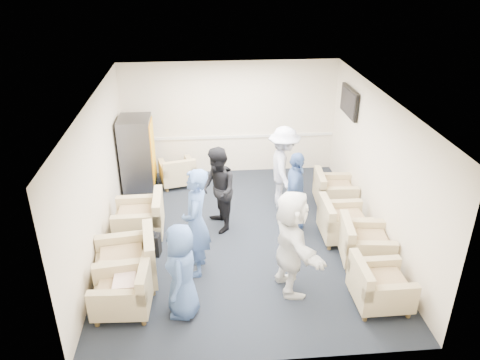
{
  "coord_description": "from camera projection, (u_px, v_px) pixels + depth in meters",
  "views": [
    {
      "loc": [
        -0.67,
        -7.46,
        4.92
      ],
      "look_at": [
        -0.0,
        0.2,
        1.12
      ],
      "focal_mm": 35.0,
      "sensor_mm": 36.0,
      "label": 1
    }
  ],
  "objects": [
    {
      "name": "armchair_right_far",
      "position": [
        332.0,
        192.0,
        9.86
      ],
      "size": [
        0.86,
        0.86,
        0.65
      ],
      "rotation": [
        0.0,
        0.0,
        1.5
      ],
      "color": "tan",
      "rests_on": "floor"
    },
    {
      "name": "person_mid_right",
      "position": [
        295.0,
        193.0,
        8.74
      ],
      "size": [
        0.64,
        1.03,
        1.63
      ],
      "primitive_type": "imported",
      "rotation": [
        0.0,
        0.0,
        1.3
      ],
      "color": "#405F9B",
      "rests_on": "floor"
    },
    {
      "name": "person_front_left",
      "position": [
        182.0,
        271.0,
        6.73
      ],
      "size": [
        0.56,
        0.78,
        1.51
      ],
      "primitive_type": "imported",
      "rotation": [
        0.0,
        0.0,
        -1.68
      ],
      "color": "#405F9B",
      "rests_on": "floor"
    },
    {
      "name": "armchair_left_mid",
      "position": [
        130.0,
        263.0,
        7.53
      ],
      "size": [
        1.06,
        1.06,
        0.76
      ],
      "rotation": [
        0.0,
        0.0,
        -1.44
      ],
      "color": "tan",
      "rests_on": "floor"
    },
    {
      "name": "person_mid_left",
      "position": [
        196.0,
        223.0,
        7.56
      ],
      "size": [
        0.53,
        0.74,
        1.89
      ],
      "primitive_type": "imported",
      "rotation": [
        0.0,
        0.0,
        -1.69
      ],
      "color": "#405F9B",
      "rests_on": "floor"
    },
    {
      "name": "person_back_left",
      "position": [
        218.0,
        190.0,
        8.81
      ],
      "size": [
        0.8,
        0.94,
        1.68
      ],
      "primitive_type": "imported",
      "rotation": [
        0.0,
        0.0,
        -1.35
      ],
      "color": "black",
      "rests_on": "floor"
    },
    {
      "name": "armchair_right_midfar",
      "position": [
        341.0,
        223.0,
        8.71
      ],
      "size": [
        0.85,
        0.85,
        0.67
      ],
      "rotation": [
        0.0,
        0.0,
        1.56
      ],
      "color": "tan",
      "rests_on": "floor"
    },
    {
      "name": "backpack",
      "position": [
        152.0,
        242.0,
        8.29
      ],
      "size": [
        0.32,
        0.26,
        0.49
      ],
      "rotation": [
        0.0,
        0.0,
        -0.2
      ],
      "color": "black",
      "rests_on": "floor"
    },
    {
      "name": "pillow",
      "position": [
        125.0,
        282.0,
        6.9
      ],
      "size": [
        0.33,
        0.43,
        0.12
      ],
      "primitive_type": "cube",
      "rotation": [
        0.0,
        0.0,
        -1.54
      ],
      "color": "white",
      "rests_on": "armchair_left_near"
    },
    {
      "name": "person_front_right",
      "position": [
        291.0,
        243.0,
        7.17
      ],
      "size": [
        0.77,
        1.69,
        1.75
      ],
      "primitive_type": "imported",
      "rotation": [
        0.0,
        0.0,
        1.73
      ],
      "color": "white",
      "rests_on": "floor"
    },
    {
      "name": "armchair_corner",
      "position": [
        178.0,
        173.0,
        10.74
      ],
      "size": [
        0.9,
        0.9,
        0.6
      ],
      "rotation": [
        0.0,
        0.0,
        3.37
      ],
      "color": "tan",
      "rests_on": "floor"
    },
    {
      "name": "armchair_right_near",
      "position": [
        377.0,
        287.0,
        7.08
      ],
      "size": [
        0.83,
        0.83,
        0.66
      ],
      "rotation": [
        0.0,
        0.0,
        1.58
      ],
      "color": "tan",
      "rests_on": "floor"
    },
    {
      "name": "chair_rail",
      "position": [
        230.0,
        137.0,
        11.16
      ],
      "size": [
        4.98,
        0.04,
        0.06
      ],
      "primitive_type": "cube",
      "color": "silver",
      "rests_on": "back_wall"
    },
    {
      "name": "armchair_left_near",
      "position": [
        127.0,
        291.0,
        6.98
      ],
      "size": [
        0.87,
        0.87,
        0.67
      ],
      "rotation": [
        0.0,
        0.0,
        -1.62
      ],
      "color": "tan",
      "rests_on": "floor"
    },
    {
      "name": "floor",
      "position": [
        241.0,
        237.0,
        8.9
      ],
      "size": [
        6.0,
        6.0,
        0.0
      ],
      "primitive_type": "plane",
      "color": "black",
      "rests_on": "ground"
    },
    {
      "name": "armchair_left_far",
      "position": [
        142.0,
        219.0,
        8.8
      ],
      "size": [
        0.91,
        0.91,
        0.72
      ],
      "rotation": [
        0.0,
        0.0,
        -1.55
      ],
      "color": "tan",
      "rests_on": "floor"
    },
    {
      "name": "left_wall",
      "position": [
        98.0,
        179.0,
        8.1
      ],
      "size": [
        0.02,
        6.0,
        2.7
      ],
      "primitive_type": "cube",
      "color": "beige",
      "rests_on": "floor"
    },
    {
      "name": "ceiling",
      "position": [
        241.0,
        99.0,
        7.7
      ],
      "size": [
        6.0,
        6.0,
        0.0
      ],
      "primitive_type": "plane",
      "rotation": [
        3.14,
        0.0,
        0.0
      ],
      "color": "white",
      "rests_on": "back_wall"
    },
    {
      "name": "armchair_right_midnear",
      "position": [
        362.0,
        245.0,
        8.08
      ],
      "size": [
        0.94,
        0.94,
        0.67
      ],
      "rotation": [
        0.0,
        0.0,
        1.45
      ],
      "color": "tan",
      "rests_on": "floor"
    },
    {
      "name": "vending_machine",
      "position": [
        138.0,
        155.0,
        10.28
      ],
      "size": [
        0.7,
        0.81,
        1.71
      ],
      "color": "#4E4E55",
      "rests_on": "floor"
    },
    {
      "name": "right_wall",
      "position": [
        378.0,
        168.0,
        8.49
      ],
      "size": [
        0.02,
        6.0,
        2.7
      ],
      "primitive_type": "cube",
      "color": "beige",
      "rests_on": "floor"
    },
    {
      "name": "tv",
      "position": [
        349.0,
        102.0,
        9.79
      ],
      "size": [
        0.1,
        1.0,
        0.58
      ],
      "color": "black",
      "rests_on": "right_wall"
    },
    {
      "name": "person_back_right",
      "position": [
        283.0,
        168.0,
        9.61
      ],
      "size": [
        0.67,
        1.15,
        1.76
      ],
      "primitive_type": "imported",
      "rotation": [
        0.0,
        0.0,
        1.55
      ],
      "color": "white",
      "rests_on": "floor"
    },
    {
      "name": "front_wall",
      "position": [
        263.0,
        280.0,
        5.62
      ],
      "size": [
        5.0,
        0.02,
        2.7
      ],
      "primitive_type": "cube",
      "color": "beige",
      "rests_on": "floor"
    },
    {
      "name": "back_wall",
      "position": [
        230.0,
        119.0,
        10.98
      ],
      "size": [
        5.0,
        0.02,
        2.7
      ],
      "primitive_type": "cube",
      "color": "beige",
      "rests_on": "floor"
    }
  ]
}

